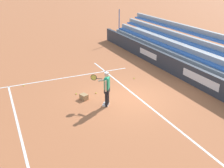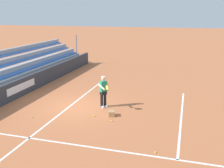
% 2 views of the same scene
% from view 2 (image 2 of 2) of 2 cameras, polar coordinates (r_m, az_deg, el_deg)
% --- Properties ---
extents(ground_plane, '(160.00, 160.00, 0.00)m').
position_cam_2_polar(ground_plane, '(14.70, -7.13, -4.83)').
color(ground_plane, '#B7663D').
extents(court_baseline_white, '(12.00, 0.10, 0.01)m').
position_cam_2_polar(court_baseline_white, '(14.90, -8.90, -4.61)').
color(court_baseline_white, white).
rests_on(court_baseline_white, ground).
extents(court_sideline_white, '(0.10, 12.00, 0.01)m').
position_cam_2_polar(court_sideline_white, '(10.03, 5.21, -14.87)').
color(court_sideline_white, white).
rests_on(court_sideline_white, ground).
extents(court_service_line_white, '(8.22, 0.10, 0.01)m').
position_cam_2_polar(court_service_line_white, '(13.61, 14.86, -6.92)').
color(court_service_line_white, white).
rests_on(court_service_line_white, ground).
extents(back_wall_sponsor_board, '(23.95, 0.25, 1.10)m').
position_cam_2_polar(back_wall_sponsor_board, '(16.60, -20.75, -1.37)').
color(back_wall_sponsor_board, '#2D333D').
rests_on(back_wall_sponsor_board, ground).
extents(tennis_player, '(0.98, 0.80, 1.71)m').
position_cam_2_polar(tennis_player, '(14.22, -1.87, -1.61)').
color(tennis_player, black).
rests_on(tennis_player, ground).
extents(ball_box_cardboard, '(0.47, 0.41, 0.26)m').
position_cam_2_polar(ball_box_cardboard, '(13.25, -0.11, -6.40)').
color(ball_box_cardboard, '#A87F51').
rests_on(ball_box_cardboard, ground).
extents(tennis_ball_midcourt, '(0.07, 0.07, 0.07)m').
position_cam_2_polar(tennis_ball_midcourt, '(10.14, 9.41, -14.46)').
color(tennis_ball_midcourt, '#CCE533').
rests_on(tennis_ball_midcourt, ground).
extents(tennis_ball_toward_net, '(0.07, 0.07, 0.07)m').
position_cam_2_polar(tennis_ball_toward_net, '(13.63, -17.01, -6.92)').
color(tennis_ball_toward_net, '#CCE533').
rests_on(tennis_ball_toward_net, ground).
extents(tennis_ball_far_left, '(0.07, 0.07, 0.07)m').
position_cam_2_polar(tennis_ball_far_left, '(12.62, -0.14, -8.02)').
color(tennis_ball_far_left, '#CCE533').
rests_on(tennis_ball_far_left, ground).
extents(tennis_ball_far_right, '(0.07, 0.07, 0.07)m').
position_cam_2_polar(tennis_ball_far_right, '(13.21, -3.90, -6.96)').
color(tennis_ball_far_right, '#CCE533').
rests_on(tennis_ball_far_right, ground).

